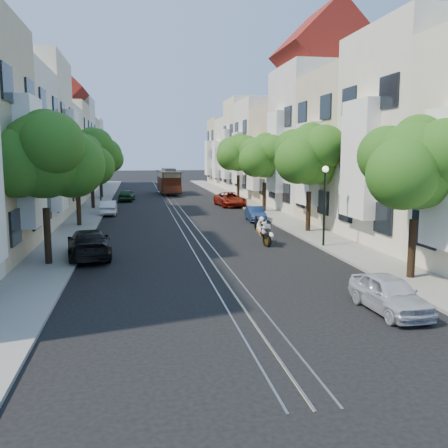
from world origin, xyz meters
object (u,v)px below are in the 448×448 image
tree_w_d (101,156)px  parked_car_w_near (89,244)px  tree_e_d (239,154)px  lamp_east (325,194)px  sportbike_rider (263,229)px  lamp_west (100,179)px  tree_w_b (78,161)px  tree_e_b (311,156)px  parked_car_w_mid (109,208)px  tree_e_a (418,167)px  cable_car (169,180)px  tree_e_c (265,157)px  parked_car_e_mid (255,214)px  parked_car_w_far (127,195)px  parked_car_e_far (230,199)px  tree_w_c (92,152)px  parked_car_e_near (389,294)px  tree_w_a (45,158)px

tree_w_d → parked_car_w_near: 32.82m
tree_e_d → lamp_east: (-0.96, -26.98, -2.02)m
parked_car_w_near → sportbike_rider: bearing=-175.4°
tree_w_d → lamp_west: size_ratio=1.57×
tree_w_d → tree_w_b: bearing=-90.0°
tree_e_b → parked_car_w_near: 14.58m
parked_car_w_mid → tree_e_a: bearing=118.9°
tree_e_d → lamp_east: size_ratio=1.65×
lamp_east → sportbike_rider: size_ratio=2.05×
sportbike_rider → cable_car: size_ratio=0.27×
parked_car_w_near → tree_e_c: bearing=-135.1°
lamp_east → cable_car: lamp_east is taller
parked_car_e_mid → tree_w_d: bearing=123.3°
lamp_east → tree_w_d: bearing=112.8°
tree_w_d → parked_car_w_far: size_ratio=1.76×
tree_e_d → parked_car_w_mid: size_ratio=1.93×
cable_car → parked_car_w_near: bearing=-102.2°
parked_car_e_far → tree_e_d: bearing=65.6°
tree_w_c → parked_car_e_near: size_ratio=2.06×
tree_e_a → tree_e_b: bearing=90.0°
tree_w_a → cable_car: tree_w_a is taller
tree_e_b → tree_w_a: size_ratio=1.00×
tree_e_a → tree_w_b: size_ratio=1.00×
tree_e_c → parked_car_w_near: tree_e_c is taller
tree_e_c → sportbike_rider: tree_e_c is taller
tree_w_c → parked_car_w_near: (1.54, -21.55, -4.38)m
lamp_west → parked_car_e_near: (10.70, -28.56, -2.26)m
tree_e_a → parked_car_e_near: bearing=-129.0°
tree_e_a → tree_e_b: (0.00, 12.00, 0.34)m
lamp_west → parked_car_w_near: bearing=-87.8°
tree_e_d → tree_w_d: 15.25m
tree_w_a → parked_car_e_near: tree_w_a is taller
parked_car_e_mid → tree_w_b: bearing=-173.3°
parked_car_w_mid → parked_car_w_far: bearing=-95.7°
cable_car → sportbike_rider: bearing=-88.2°
tree_e_d → parked_car_w_far: (-11.66, 1.04, -4.24)m
tree_w_b → parked_car_e_near: bearing=-60.7°
sportbike_rider → parked_car_e_mid: size_ratio=0.63×
tree_w_b → parked_car_w_mid: bearing=76.4°
tree_e_c → parked_car_w_mid: size_ratio=1.84×
tree_e_b → tree_w_c: tree_w_c is taller
tree_e_b → parked_car_e_near: tree_e_b is taller
cable_car → parked_car_w_mid: 20.92m
tree_e_b → tree_w_a: 16.01m
tree_e_d → cable_car: bearing=125.8°
tree_w_b → tree_w_c: size_ratio=0.88×
lamp_west → sportbike_rider: bearing=-60.0°
parked_car_w_near → tree_w_c: bearing=-93.2°
tree_w_a → sportbike_rider: bearing=17.6°
lamp_west → sportbike_rider: 19.38m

